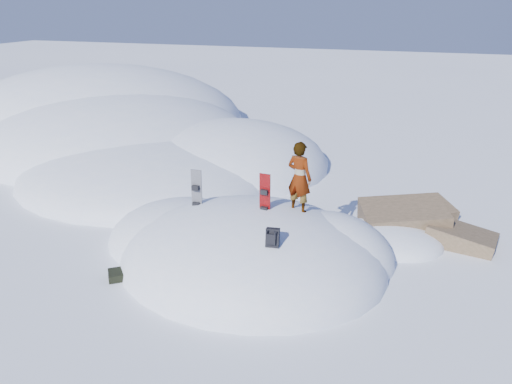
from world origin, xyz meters
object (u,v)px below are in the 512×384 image
(snowboard_dark, at_px, (197,198))
(backpack, at_px, (272,238))
(snowboard_red, at_px, (265,202))
(person, at_px, (299,178))

(snowboard_dark, height_order, backpack, snowboard_dark)
(snowboard_red, bearing_deg, person, 36.56)
(snowboard_red, xyz_separation_m, backpack, (0.67, -1.51, -0.18))
(backpack, bearing_deg, snowboard_dark, 139.49)
(person, bearing_deg, backpack, 107.09)
(backpack, distance_m, person, 2.12)
(snowboard_dark, distance_m, backpack, 3.08)
(backpack, height_order, person, person)
(snowboard_red, height_order, backpack, snowboard_red)
(snowboard_dark, xyz_separation_m, person, (2.71, 0.36, 0.76))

